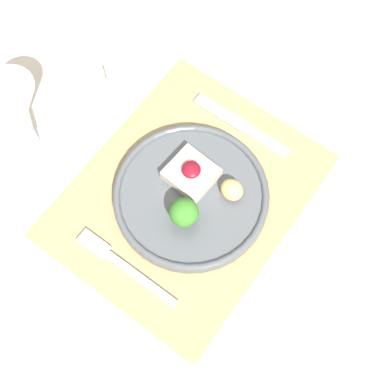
# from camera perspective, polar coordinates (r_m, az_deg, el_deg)

# --- Properties ---
(ground_plane) EXTENTS (8.00, 8.00, 0.00)m
(ground_plane) POSITION_cam_1_polar(r_m,az_deg,el_deg) (1.59, -0.31, -10.36)
(ground_plane) COLOR #4C4742
(dining_table) EXTENTS (1.34, 1.29, 0.75)m
(dining_table) POSITION_cam_1_polar(r_m,az_deg,el_deg) (0.94, -0.51, -2.13)
(dining_table) COLOR beige
(dining_table) RESTS_ON ground_plane
(placemat) EXTENTS (0.41, 0.33, 0.00)m
(placemat) POSITION_cam_1_polar(r_m,az_deg,el_deg) (0.87, -0.56, -0.35)
(placemat) COLOR #9E895B
(placemat) RESTS_ON dining_table
(dinner_plate) EXTENTS (0.25, 0.25, 0.07)m
(dinner_plate) POSITION_cam_1_polar(r_m,az_deg,el_deg) (0.85, 0.03, -0.17)
(dinner_plate) COLOR #4C5156
(dinner_plate) RESTS_ON placemat
(fork) EXTENTS (0.02, 0.19, 0.01)m
(fork) POSITION_cam_1_polar(r_m,az_deg,el_deg) (0.83, -7.67, -7.55)
(fork) COLOR silver
(fork) RESTS_ON placemat
(knife) EXTENTS (0.02, 0.19, 0.01)m
(knife) POSITION_cam_1_polar(r_m,az_deg,el_deg) (0.92, 5.93, 6.67)
(knife) COLOR silver
(knife) RESTS_ON placemat
(spoon) EXTENTS (0.17, 0.05, 0.02)m
(spoon) POSITION_cam_1_polar(r_m,az_deg,el_deg) (0.95, -9.32, 9.46)
(spoon) COLOR silver
(spoon) RESTS_ON dining_table
(wine_glass_near) EXTENTS (0.08, 0.08, 0.17)m
(wine_glass_near) POSITION_cam_1_polar(r_m,az_deg,el_deg) (0.87, -9.48, 14.46)
(wine_glass_near) COLOR white
(wine_glass_near) RESTS_ON dining_table
(wine_glass_far) EXTENTS (0.08, 0.08, 0.17)m
(wine_glass_far) POSITION_cam_1_polar(r_m,az_deg,el_deg) (0.84, -18.11, 8.62)
(wine_glass_far) COLOR white
(wine_glass_far) RESTS_ON dining_table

